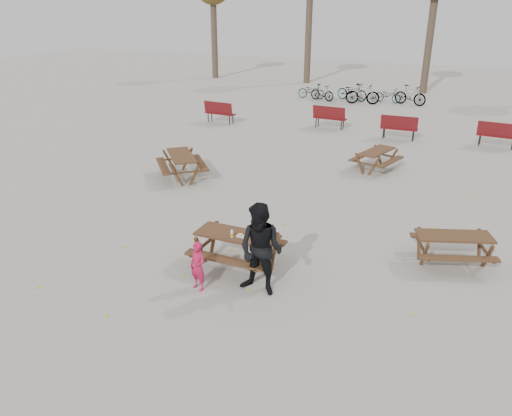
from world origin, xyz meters
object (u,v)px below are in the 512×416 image
at_px(soda_bottle, 232,234).
at_px(food_tray, 241,236).
at_px(picnic_table_north, 182,166).
at_px(main_picnic_table, 237,242).
at_px(picnic_table_far, 376,160).
at_px(adult, 261,250).
at_px(picnic_table_east, 452,249).
at_px(child, 198,266).

bearing_deg(soda_bottle, food_tray, 26.84).
bearing_deg(picnic_table_north, main_picnic_table, 1.77).
height_order(main_picnic_table, picnic_table_far, main_picnic_table).
bearing_deg(adult, picnic_table_far, 89.84).
xyz_separation_m(adult, picnic_table_north, (-5.13, 5.34, -0.55)).
relative_size(food_tray, adult, 0.10).
distance_m(picnic_table_east, picnic_table_far, 6.60).
height_order(soda_bottle, adult, adult).
height_order(adult, picnic_table_far, adult).
bearing_deg(main_picnic_table, picnic_table_north, 132.85).
bearing_deg(main_picnic_table, picnic_table_far, 80.05).
xyz_separation_m(food_tray, child, (-0.44, -1.08, -0.27)).
relative_size(soda_bottle, picnic_table_far, 0.11).
bearing_deg(picnic_table_far, main_picnic_table, -173.62).
bearing_deg(main_picnic_table, child, -104.60).
distance_m(main_picnic_table, child, 1.21).
xyz_separation_m(soda_bottle, picnic_table_east, (4.32, 2.22, -0.50)).
relative_size(main_picnic_table, child, 1.73).
bearing_deg(soda_bottle, main_picnic_table, 79.04).
xyz_separation_m(main_picnic_table, child, (-0.30, -1.17, -0.07)).
height_order(child, picnic_table_far, child).
bearing_deg(adult, main_picnic_table, 142.54).
bearing_deg(picnic_table_far, picnic_table_north, 137.48).
distance_m(adult, picnic_table_far, 8.78).
bearing_deg(main_picnic_table, adult, -40.64).
distance_m(main_picnic_table, soda_bottle, 0.32).
relative_size(adult, picnic_table_far, 1.19).
distance_m(main_picnic_table, picnic_table_north, 6.24).
xyz_separation_m(main_picnic_table, picnic_table_far, (1.40, 7.98, -0.24)).
height_order(soda_bottle, picnic_table_north, soda_bottle).
distance_m(soda_bottle, picnic_table_east, 4.88).
height_order(food_tray, child, child).
bearing_deg(adult, picnic_table_north, 137.06).
bearing_deg(child, picnic_table_far, 94.27).
xyz_separation_m(soda_bottle, picnic_table_north, (-4.21, 4.75, -0.45)).
distance_m(child, picnic_table_east, 5.60).
relative_size(food_tray, picnic_table_east, 0.11).
xyz_separation_m(main_picnic_table, food_tray, (0.13, -0.09, 0.21)).
xyz_separation_m(main_picnic_table, picnic_table_east, (4.28, 2.05, -0.24)).
relative_size(soda_bottle, adult, 0.09).
xyz_separation_m(food_tray, adult, (0.76, -0.67, 0.15)).
bearing_deg(picnic_table_east, child, -165.07).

